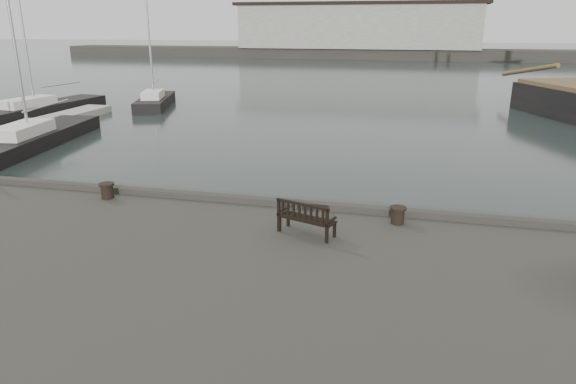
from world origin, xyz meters
name	(u,v)px	position (x,y,z in m)	size (l,w,h in m)	color
ground	(274,253)	(0.00, 0.00, 0.00)	(400.00, 400.00, 0.00)	black
breakwater	(375,36)	(-4.56, 92.00, 4.30)	(140.00, 9.50, 12.20)	#383530
bench	(306,224)	(1.38, -2.03, 1.83)	(1.53, 0.94, 0.83)	black
bollard_left	(107,191)	(-4.87, -0.73, 1.79)	(0.44, 0.44, 0.46)	black
bollard_right	(398,215)	(3.52, -0.76, 1.78)	(0.42, 0.42, 0.45)	black
yacht_b	(42,111)	(-23.34, 19.55, 0.25)	(3.73, 11.72, 15.01)	black
yacht_c	(36,141)	(-16.64, 10.55, 0.24)	(4.10, 10.96, 14.24)	black
yacht_d	(155,104)	(-16.92, 25.16, 0.23)	(4.50, 8.33, 10.35)	black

